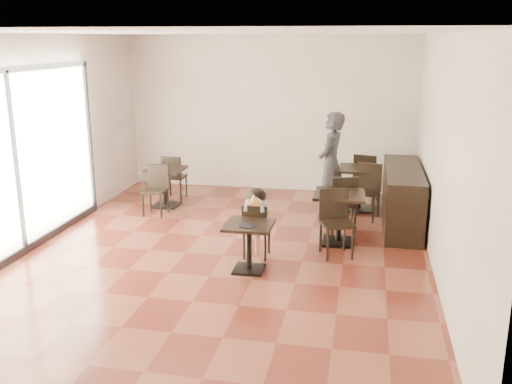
% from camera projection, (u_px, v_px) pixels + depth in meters
% --- Properties ---
extents(floor, '(6.00, 8.00, 0.01)m').
position_uv_depth(floor, '(224.00, 255.00, 8.48)').
color(floor, brown).
rests_on(floor, ground).
extents(ceiling, '(6.00, 8.00, 0.01)m').
position_uv_depth(ceiling, '(220.00, 33.00, 7.65)').
color(ceiling, white).
rests_on(ceiling, floor).
extents(wall_back, '(6.00, 0.01, 3.20)m').
position_uv_depth(wall_back, '(270.00, 114.00, 11.85)').
color(wall_back, white).
rests_on(wall_back, floor).
extents(wall_front, '(6.00, 0.01, 3.20)m').
position_uv_depth(wall_front, '(89.00, 249.00, 4.28)').
color(wall_front, white).
rests_on(wall_front, floor).
extents(wall_left, '(0.01, 8.00, 3.20)m').
position_uv_depth(wall_left, '(30.00, 142.00, 8.62)').
color(wall_left, white).
rests_on(wall_left, floor).
extents(wall_right, '(0.01, 8.00, 3.20)m').
position_uv_depth(wall_right, '(443.00, 158.00, 7.50)').
color(wall_right, white).
rests_on(wall_right, floor).
extents(storefront_window, '(0.04, 4.50, 2.60)m').
position_uv_depth(storefront_window, '(14.00, 162.00, 8.20)').
color(storefront_window, white).
rests_on(storefront_window, floor).
extents(child_table, '(0.65, 0.65, 0.68)m').
position_uv_depth(child_table, '(249.00, 247.00, 7.85)').
color(child_table, black).
rests_on(child_table, floor).
extents(child_chair, '(0.37, 0.37, 0.82)m').
position_uv_depth(child_chair, '(257.00, 230.00, 8.35)').
color(child_chair, black).
rests_on(child_chair, floor).
extents(child, '(0.37, 0.52, 1.04)m').
position_uv_depth(child, '(257.00, 223.00, 8.32)').
color(child, gray).
rests_on(child, child_chair).
extents(plate, '(0.23, 0.23, 0.01)m').
position_uv_depth(plate, '(247.00, 226.00, 7.66)').
color(plate, black).
rests_on(plate, child_table).
extents(pizza_slice, '(0.24, 0.18, 0.06)m').
position_uv_depth(pizza_slice, '(254.00, 202.00, 8.04)').
color(pizza_slice, '#E9D87F').
rests_on(pizza_slice, child).
extents(adult_patron, '(0.59, 0.77, 1.86)m').
position_uv_depth(adult_patron, '(331.00, 163.00, 10.32)').
color(adult_patron, '#333338').
rests_on(adult_patron, floor).
extents(cafe_table_mid, '(1.00, 1.00, 0.82)m').
position_uv_depth(cafe_table_mid, '(339.00, 218.00, 8.89)').
color(cafe_table_mid, black).
rests_on(cafe_table_mid, floor).
extents(cafe_table_left, '(0.72, 0.72, 0.75)m').
position_uv_depth(cafe_table_left, '(166.00, 187.00, 10.87)').
color(cafe_table_left, black).
rests_on(cafe_table_left, floor).
extents(cafe_table_back, '(0.93, 0.93, 0.81)m').
position_uv_depth(cafe_table_back, '(359.00, 189.00, 10.64)').
color(cafe_table_back, black).
rests_on(cafe_table_back, floor).
extents(chair_mid_a, '(0.57, 0.57, 0.98)m').
position_uv_depth(chair_mid_a, '(341.00, 204.00, 9.39)').
color(chair_mid_a, black).
rests_on(chair_mid_a, floor).
extents(chair_mid_b, '(0.57, 0.57, 0.98)m').
position_uv_depth(chair_mid_b, '(337.00, 224.00, 8.35)').
color(chair_mid_b, black).
rests_on(chair_mid_b, floor).
extents(chair_left_a, '(0.41, 0.41, 0.90)m').
position_uv_depth(chair_left_a, '(175.00, 177.00, 11.37)').
color(chair_left_a, black).
rests_on(chair_left_a, floor).
extents(chair_left_b, '(0.41, 0.41, 0.90)m').
position_uv_depth(chair_left_b, '(155.00, 191.00, 10.33)').
color(chair_left_b, black).
rests_on(chair_left_b, floor).
extents(chair_back_a, '(0.53, 0.53, 0.98)m').
position_uv_depth(chair_back_a, '(367.00, 178.00, 11.12)').
color(chair_back_a, black).
rests_on(chair_back_a, floor).
extents(chair_back_b, '(0.53, 0.53, 0.98)m').
position_uv_depth(chair_back_b, '(366.00, 192.00, 10.08)').
color(chair_back_b, black).
rests_on(chair_back_b, floor).
extents(service_counter, '(0.60, 2.40, 1.00)m').
position_uv_depth(service_counter, '(402.00, 197.00, 9.75)').
color(service_counter, black).
rests_on(service_counter, floor).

